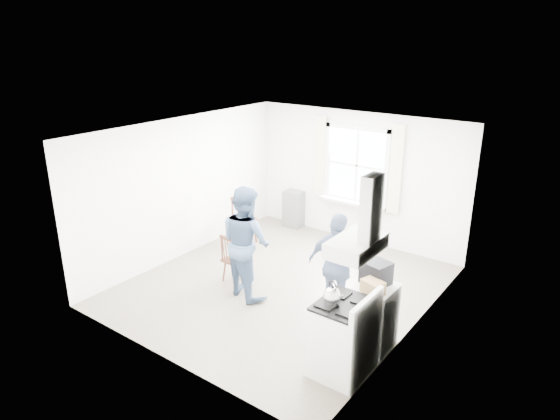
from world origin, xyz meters
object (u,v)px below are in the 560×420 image
object	(u,v)px
low_cabinet	(374,316)
person_right	(338,266)
stereo_stack	(376,273)
windsor_chair_b	(231,254)
windsor_chair_a	(243,216)
person_mid	(246,242)
gas_stove	(343,337)
person_left	(243,243)

from	to	relation	value
low_cabinet	person_right	world-z (taller)	person_right
stereo_stack	person_right	bearing A→B (deg)	157.53
windsor_chair_b	person_right	world-z (taller)	person_right
windsor_chair_a	person_right	world-z (taller)	person_right
stereo_stack	person_mid	size ratio (longest dim) A/B	0.22
gas_stove	person_mid	distance (m)	2.39
windsor_chair_a	person_right	xyz separation A→B (m)	(2.70, -1.07, 0.14)
low_cabinet	windsor_chair_a	world-z (taller)	windsor_chair_a
gas_stove	windsor_chair_b	bearing A→B (deg)	160.82
windsor_chair_b	person_mid	bearing A→B (deg)	-16.00
gas_stove	windsor_chair_a	bearing A→B (deg)	147.86
windsor_chair_b	person_right	bearing A→B (deg)	4.83
windsor_chair_a	person_mid	xyz separation A→B (m)	(1.21, -1.35, 0.25)
windsor_chair_b	person_left	size ratio (longest dim) A/B	0.62
person_mid	person_right	world-z (taller)	person_mid
low_cabinet	windsor_chair_a	size ratio (longest dim) A/B	0.83
person_left	low_cabinet	bearing A→B (deg)	173.73
stereo_stack	windsor_chair_b	size ratio (longest dim) A/B	0.47
person_right	person_mid	bearing A→B (deg)	8.07
person_left	person_mid	xyz separation A→B (m)	(0.33, -0.30, 0.21)
gas_stove	stereo_stack	bearing A→B (deg)	88.36
gas_stove	person_right	bearing A→B (deg)	123.57
windsor_chair_a	stereo_stack	bearing A→B (deg)	-21.73
person_right	stereo_stack	bearing A→B (deg)	154.67
person_left	person_mid	size ratio (longest dim) A/B	0.76
windsor_chair_b	low_cabinet	bearing A→B (deg)	-4.65
low_cabinet	windsor_chair_a	xyz separation A→B (m)	(-3.49, 1.45, 0.21)
person_mid	windsor_chair_a	bearing A→B (deg)	-32.83
stereo_stack	windsor_chair_a	distance (m)	3.73
low_cabinet	person_right	xyz separation A→B (m)	(-0.79, 0.38, 0.36)
stereo_stack	gas_stove	bearing A→B (deg)	-91.64
stereo_stack	windsor_chair_a	world-z (taller)	stereo_stack
gas_stove	person_mid	world-z (taller)	person_mid
stereo_stack	windsor_chair_a	xyz separation A→B (m)	(-3.44, 1.37, -0.39)
gas_stove	person_left	bearing A→B (deg)	156.67
windsor_chair_a	windsor_chair_b	world-z (taller)	windsor_chair_a
person_left	person_right	size ratio (longest dim) A/B	0.86
low_cabinet	person_right	size ratio (longest dim) A/B	0.56
gas_stove	windsor_chair_b	world-z (taller)	gas_stove
windsor_chair_b	person_mid	xyz separation A→B (m)	(0.44, -0.13, 0.38)
stereo_stack	person_right	world-z (taller)	person_right
windsor_chair_b	person_right	distance (m)	1.96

